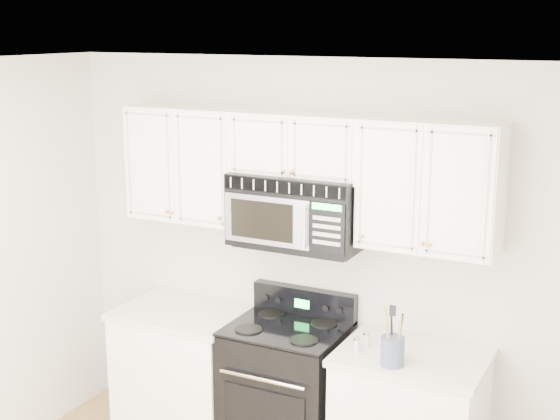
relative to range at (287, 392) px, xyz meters
The scene contains 8 objects.
room 1.66m from the range, 89.03° to the right, with size 3.51×3.51×2.61m.
base_cabinet_left 0.78m from the range, behind, with size 0.86×0.65×0.92m.
range is the anchor object (origin of this frame).
upper_cabinets 1.46m from the range, 79.97° to the left, with size 2.44×0.37×0.75m.
microwave 1.20m from the range, 75.25° to the left, with size 0.82×0.46×0.45m.
utensil_crock 0.96m from the range, 15.71° to the right, with size 0.13×0.13×0.36m.
shaker_salt 0.72m from the range, 14.64° to the right, with size 0.04×0.04×0.09m.
shaker_pepper 0.74m from the range, ahead, with size 0.04×0.04×0.10m.
Camera 1 is at (2.01, -2.69, 2.79)m, focal length 50.00 mm.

